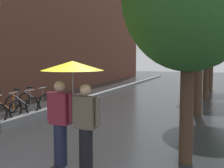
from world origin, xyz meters
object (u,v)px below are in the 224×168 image
at_px(street_tree_3, 212,29).
at_px(couple_under_umbrella, 72,95).
at_px(parked_bicycle_2, 22,104).
at_px(street_tree_1, 201,9).
at_px(street_tree_2, 207,33).
at_px(parked_bicycle_3, 34,101).
at_px(parked_bicycle_1, 3,108).

distance_m(street_tree_3, couple_under_umbrella, 15.01).
relative_size(parked_bicycle_2, couple_under_umbrella, 0.55).
height_order(street_tree_1, street_tree_2, street_tree_1).
height_order(street_tree_3, parked_bicycle_3, street_tree_3).
relative_size(street_tree_3, parked_bicycle_2, 4.76).
xyz_separation_m(parked_bicycle_1, parked_bicycle_2, (0.07, 0.91, 0.00)).
bearing_deg(street_tree_1, parked_bicycle_3, -168.99).
xyz_separation_m(street_tree_1, street_tree_2, (0.09, 4.55, -0.44)).
height_order(street_tree_2, parked_bicycle_2, street_tree_2).
xyz_separation_m(street_tree_1, couple_under_umbrella, (-1.91, -5.91, -2.43)).
bearing_deg(parked_bicycle_3, parked_bicycle_1, -90.35).
xyz_separation_m(street_tree_2, couple_under_umbrella, (-2.00, -10.46, -2.00)).
distance_m(parked_bicycle_1, couple_under_umbrella, 5.39).
xyz_separation_m(parked_bicycle_1, couple_under_umbrella, (4.40, -2.93, 1.03)).
bearing_deg(couple_under_umbrella, parked_bicycle_3, 133.15).
xyz_separation_m(street_tree_2, parked_bicycle_3, (-6.39, -5.78, -3.03)).
height_order(parked_bicycle_1, parked_bicycle_2, same).
height_order(street_tree_2, street_tree_3, street_tree_3).
distance_m(street_tree_2, parked_bicycle_3, 9.13).
relative_size(street_tree_1, parked_bicycle_2, 4.44).
bearing_deg(street_tree_1, street_tree_3, 88.70).
distance_m(street_tree_1, parked_bicycle_3, 7.29).
distance_m(street_tree_3, parked_bicycle_3, 12.43).
bearing_deg(couple_under_umbrella, street_tree_1, 72.08).
relative_size(street_tree_2, street_tree_3, 0.91).
bearing_deg(street_tree_1, parked_bicycle_2, -161.66).
relative_size(parked_bicycle_3, couple_under_umbrella, 0.55).
relative_size(parked_bicycle_2, parked_bicycle_3, 1.01).
distance_m(street_tree_3, parked_bicycle_1, 13.87).
bearing_deg(street_tree_2, parked_bicycle_3, -137.85).
height_order(street_tree_2, parked_bicycle_1, street_tree_2).
xyz_separation_m(parked_bicycle_2, couple_under_umbrella, (4.33, -3.84, 1.03)).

